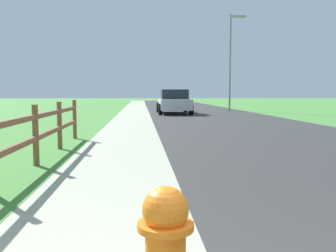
{
  "coord_description": "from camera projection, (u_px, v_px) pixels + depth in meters",
  "views": [
    {
      "loc": [
        -0.55,
        -1.13,
        1.35
      ],
      "look_at": [
        0.12,
        8.02,
        0.52
      ],
      "focal_mm": 39.67,
      "sensor_mm": 36.0,
      "label": 1
    }
  ],
  "objects": [
    {
      "name": "ground_plane",
      "position": [
        149.0,
        112.0,
        26.11
      ],
      "size": [
        120.0,
        120.0,
        0.0
      ],
      "primitive_type": "plane",
      "color": "#49883B"
    },
    {
      "name": "road_asphalt",
      "position": [
        194.0,
        110.0,
        28.36
      ],
      "size": [
        7.0,
        66.0,
        0.01
      ],
      "primitive_type": "cube",
      "color": "#323232",
      "rests_on": "ground"
    },
    {
      "name": "curb_concrete",
      "position": [
        108.0,
        110.0,
        27.88
      ],
      "size": [
        6.0,
        66.0,
        0.01
      ],
      "primitive_type": "cube",
      "color": "#A9AC95",
      "rests_on": "ground"
    },
    {
      "name": "grass_verge",
      "position": [
        88.0,
        110.0,
        27.77
      ],
      "size": [
        5.0,
        66.0,
        0.0
      ],
      "primitive_type": "cube",
      "color": "#49883B",
      "rests_on": "ground"
    },
    {
      "name": "rail_fence",
      "position": [
        17.0,
        137.0,
        5.78
      ],
      "size": [
        0.11,
        10.21,
        1.13
      ],
      "color": "brown",
      "rests_on": "ground"
    },
    {
      "name": "parked_suv_silver",
      "position": [
        174.0,
        102.0,
        23.77
      ],
      "size": [
        2.1,
        4.83,
        1.54
      ],
      "color": "#B7BABF",
      "rests_on": "ground"
    },
    {
      "name": "street_lamp",
      "position": [
        232.0,
        55.0,
        26.67
      ],
      "size": [
        1.17,
        0.2,
        6.91
      ],
      "color": "gray",
      "rests_on": "ground"
    }
  ]
}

